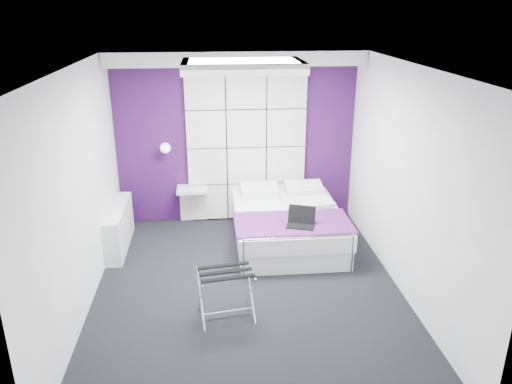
# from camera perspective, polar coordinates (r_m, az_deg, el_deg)

# --- Properties ---
(floor) EXTENTS (4.40, 4.40, 0.00)m
(floor) POSITION_cam_1_polar(r_m,az_deg,el_deg) (6.04, -0.89, -11.16)
(floor) COLOR black
(floor) RESTS_ON ground
(ceiling) EXTENTS (4.40, 4.40, 0.00)m
(ceiling) POSITION_cam_1_polar(r_m,az_deg,el_deg) (5.17, -1.05, 14.14)
(ceiling) COLOR white
(ceiling) RESTS_ON wall_back
(wall_back) EXTENTS (3.60, 0.00, 3.60)m
(wall_back) POSITION_cam_1_polar(r_m,az_deg,el_deg) (7.57, -2.28, 6.20)
(wall_back) COLOR silver
(wall_back) RESTS_ON floor
(wall_left) EXTENTS (0.00, 4.40, 4.40)m
(wall_left) POSITION_cam_1_polar(r_m,az_deg,el_deg) (5.64, -19.53, -0.13)
(wall_left) COLOR silver
(wall_left) RESTS_ON floor
(wall_right) EXTENTS (0.00, 4.40, 4.40)m
(wall_right) POSITION_cam_1_polar(r_m,az_deg,el_deg) (5.88, 16.80, 1.04)
(wall_right) COLOR silver
(wall_right) RESTS_ON floor
(accent_wall) EXTENTS (3.58, 0.02, 2.58)m
(accent_wall) POSITION_cam_1_polar(r_m,az_deg,el_deg) (7.56, -2.27, 6.18)
(accent_wall) COLOR #350F43
(accent_wall) RESTS_ON wall_back
(soffit) EXTENTS (3.58, 0.50, 0.20)m
(soffit) POSITION_cam_1_polar(r_m,az_deg,el_deg) (7.12, -2.30, 15.09)
(soffit) COLOR silver
(soffit) RESTS_ON wall_back
(headboard) EXTENTS (1.80, 0.08, 2.30)m
(headboard) POSITION_cam_1_polar(r_m,az_deg,el_deg) (7.56, -1.10, 5.16)
(headboard) COLOR silver
(headboard) RESTS_ON wall_back
(skylight) EXTENTS (1.36, 0.86, 0.12)m
(skylight) POSITION_cam_1_polar(r_m,az_deg,el_deg) (5.77, -1.52, 14.31)
(skylight) COLOR white
(skylight) RESTS_ON ceiling
(wall_lamp) EXTENTS (0.15, 0.15, 0.15)m
(wall_lamp) POSITION_cam_1_polar(r_m,az_deg,el_deg) (7.48, -10.30, 5.06)
(wall_lamp) COLOR white
(wall_lamp) RESTS_ON wall_back
(radiator) EXTENTS (0.22, 1.20, 0.60)m
(radiator) POSITION_cam_1_polar(r_m,az_deg,el_deg) (7.16, -15.40, -3.92)
(radiator) COLOR silver
(radiator) RESTS_ON floor
(bed) EXTENTS (1.53, 1.83, 0.65)m
(bed) POSITION_cam_1_polar(r_m,az_deg,el_deg) (7.05, 3.59, -3.79)
(bed) COLOR silver
(bed) RESTS_ON floor
(nightstand) EXTENTS (0.46, 0.36, 0.05)m
(nightstand) POSITION_cam_1_polar(r_m,az_deg,el_deg) (7.61, -7.29, 0.32)
(nightstand) COLOR silver
(nightstand) RESTS_ON wall_back
(luggage_rack) EXTENTS (0.56, 0.42, 0.56)m
(luggage_rack) POSITION_cam_1_polar(r_m,az_deg,el_deg) (5.46, -3.43, -11.58)
(luggage_rack) COLOR silver
(luggage_rack) RESTS_ON floor
(laptop) EXTENTS (0.35, 0.25, 0.25)m
(laptop) POSITION_cam_1_polar(r_m,az_deg,el_deg) (6.46, 5.05, -3.28)
(laptop) COLOR black
(laptop) RESTS_ON bed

